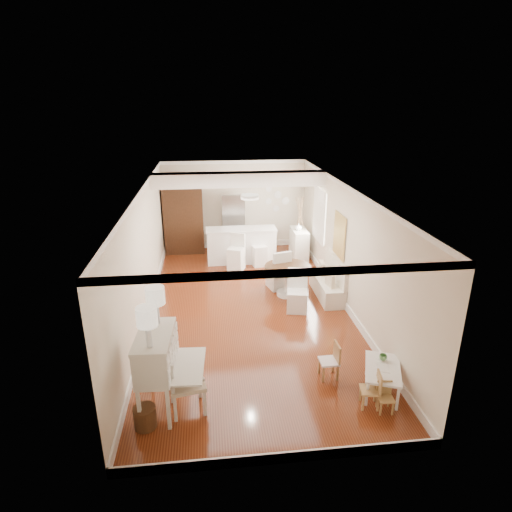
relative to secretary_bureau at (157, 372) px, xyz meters
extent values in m
plane|color=maroon|center=(1.70, 3.19, -0.66)|extent=(9.00, 9.00, 0.00)
cube|color=white|center=(1.70, 3.19, 2.14)|extent=(4.50, 9.00, 0.04)
cube|color=beige|center=(1.70, 7.69, 0.74)|extent=(4.50, 0.04, 2.80)
cube|color=beige|center=(1.70, -1.31, 0.74)|extent=(4.50, 0.04, 2.80)
cube|color=beige|center=(-0.55, 3.19, 0.74)|extent=(0.04, 9.00, 2.80)
cube|color=beige|center=(3.95, 3.19, 0.74)|extent=(0.04, 9.00, 2.80)
cube|color=white|center=(1.70, 5.39, 1.96)|extent=(4.50, 0.45, 0.36)
cube|color=tan|center=(3.91, 3.69, 0.89)|extent=(0.04, 0.84, 1.04)
cube|color=white|center=(3.93, 5.59, 0.89)|extent=(0.04, 1.10, 1.40)
cylinder|color=#381E11|center=(0.50, 7.67, 1.19)|extent=(0.30, 0.03, 0.30)
cylinder|color=white|center=(1.70, 2.69, 2.09)|extent=(0.36, 0.36, 0.08)
cube|color=silver|center=(0.00, 0.00, 0.00)|extent=(1.10, 1.12, 1.33)
cube|color=beige|center=(0.44, -0.07, -0.16)|extent=(0.67, 0.67, 1.00)
cylinder|color=#4E2E18|center=(-0.18, -0.39, -0.50)|extent=(0.42, 0.42, 0.33)
cube|color=silver|center=(3.60, 0.00, -0.43)|extent=(0.84, 1.06, 0.46)
cube|color=tan|center=(3.27, -0.33, -0.36)|extent=(0.34, 0.34, 0.61)
cube|color=#A57A4B|center=(2.84, 0.48, -0.33)|extent=(0.33, 0.33, 0.66)
cube|color=tan|center=(3.47, -0.47, -0.42)|extent=(0.25, 0.25, 0.49)
cube|color=silver|center=(3.69, 3.69, -0.17)|extent=(0.52, 1.60, 0.98)
cylinder|color=#472A16|center=(2.73, 3.84, -0.28)|extent=(1.14, 1.14, 0.77)
cube|color=white|center=(2.81, 3.02, -0.18)|extent=(0.54, 0.56, 0.96)
cube|color=white|center=(2.58, 4.32, -0.15)|extent=(0.61, 0.62, 1.03)
cube|color=white|center=(1.80, 6.29, -0.15)|extent=(2.05, 0.65, 1.03)
cube|color=white|center=(1.60, 5.65, -0.14)|extent=(0.55, 0.55, 1.04)
cube|color=white|center=(2.28, 5.92, -0.18)|extent=(0.45, 0.45, 0.96)
cube|color=#381E11|center=(0.10, 7.37, 0.49)|extent=(1.20, 0.60, 2.30)
imported|color=silver|center=(2.00, 7.34, 0.24)|extent=(0.75, 0.65, 1.80)
cube|color=beige|center=(3.55, 6.36, -0.21)|extent=(0.43, 0.96, 0.91)
imported|color=#5E9B5A|center=(3.68, 0.21, -0.15)|extent=(0.13, 0.13, 0.10)
imported|color=white|center=(3.51, 6.31, 0.35)|extent=(0.22, 0.22, 0.20)
camera|label=1|loc=(0.87, -5.63, 3.91)|focal=30.00mm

